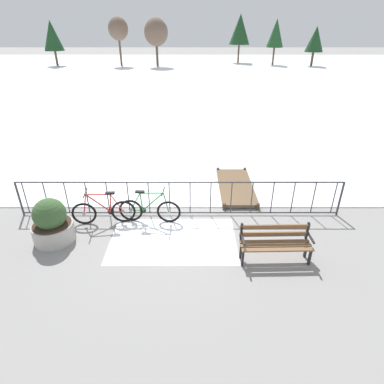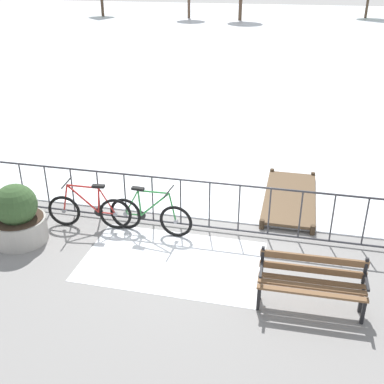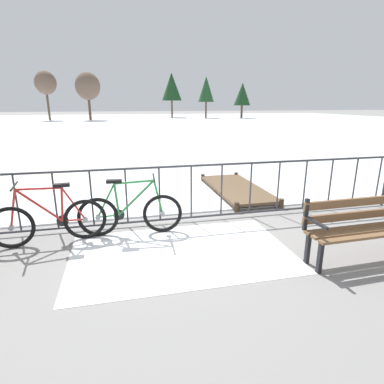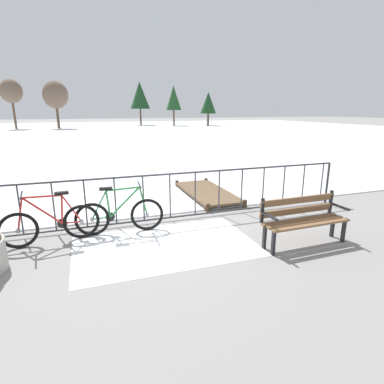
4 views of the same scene
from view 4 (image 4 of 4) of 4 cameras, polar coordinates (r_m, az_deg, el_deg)
The scene contains 13 objects.
ground_plane at distance 6.76m, azimuth -6.36°, elevation -5.60°, with size 160.00×160.00×0.00m, color gray.
frozen_pond at distance 34.68m, azimuth -17.17°, elevation 10.50°, with size 80.00×56.00×0.03m, color white.
snow_patch at distance 5.65m, azimuth -4.96°, elevation -9.81°, with size 3.18×1.96×0.01m, color white.
railing_fence at distance 6.58m, azimuth -6.50°, elevation -1.04°, with size 9.06×0.06×1.07m.
bicycle_near_railing at distance 6.15m, azimuth -24.61°, elevation -5.39°, with size 1.71×0.52×0.97m.
bicycle_second at distance 6.21m, azimuth -13.19°, elevation -4.19°, with size 1.71×0.52×0.97m.
park_bench at distance 5.89m, azimuth 19.80°, elevation -4.29°, with size 1.61×0.52×0.89m.
wooden_dock at distance 8.70m, azimuth 2.77°, elevation 0.02°, with size 1.10×2.72×0.20m.
tree_far_west at distance 47.12m, azimuth -3.42°, elevation 16.95°, with size 2.24×2.24×5.71m.
tree_west_mid at distance 49.12m, azimuth -9.64°, elevation 17.22°, with size 2.92×2.92×6.38m.
tree_centre at distance 47.32m, azimuth 3.03°, elevation 16.13°, with size 2.35×2.35×4.84m.
tree_east_mid at distance 43.59m, azimuth -23.95°, elevation 16.09°, with size 3.03×3.03×5.79m.
tree_far_east at distance 45.08m, azimuth -30.48°, elevation 15.73°, with size 2.56×2.56×5.91m.
Camera 4 is at (-1.36, -6.18, 2.37)m, focal length 28.83 mm.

